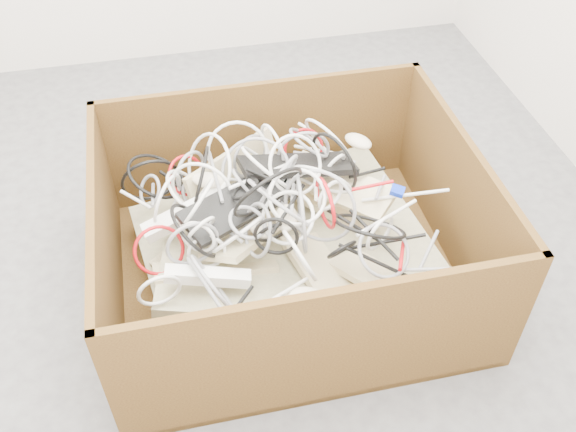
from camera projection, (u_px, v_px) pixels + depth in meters
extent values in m
plane|color=#48484A|center=(245.00, 242.00, 2.50)|extent=(3.00, 3.00, 0.00)
cube|color=#36200D|center=(289.00, 276.00, 2.35)|extent=(1.24, 1.03, 0.03)
cube|color=#36200D|center=(262.00, 140.00, 2.54)|extent=(1.24, 0.03, 0.52)
cube|color=#36200D|center=(328.00, 350.00, 1.83)|extent=(1.24, 0.02, 0.52)
cube|color=#36200D|center=(456.00, 202.00, 2.28)|extent=(0.02, 0.98, 0.52)
cube|color=#36200D|center=(107.00, 256.00, 2.09)|extent=(0.03, 0.98, 0.52)
cube|color=tan|center=(288.00, 259.00, 2.32)|extent=(1.09, 0.94, 0.20)
cube|color=tan|center=(263.00, 263.00, 2.20)|extent=(0.78, 0.70, 0.21)
cube|color=beige|center=(206.00, 241.00, 2.27)|extent=(0.41, 0.34, 0.11)
cube|color=beige|center=(324.00, 202.00, 2.37)|extent=(0.39, 0.34, 0.17)
cube|color=beige|center=(325.00, 278.00, 2.08)|extent=(0.23, 0.42, 0.07)
cube|color=beige|center=(215.00, 267.00, 2.11)|extent=(0.41, 0.15, 0.11)
cube|color=beige|center=(383.00, 280.00, 2.03)|extent=(0.29, 0.41, 0.17)
cube|color=beige|center=(233.00, 170.00, 2.27)|extent=(0.37, 0.28, 0.15)
cube|color=beige|center=(251.00, 234.00, 2.14)|extent=(0.37, 0.37, 0.18)
cube|color=beige|center=(340.00, 185.00, 2.26)|extent=(0.37, 0.39, 0.09)
cube|color=black|center=(298.00, 165.00, 2.19)|extent=(0.41, 0.17, 0.12)
cube|color=black|center=(240.00, 204.00, 2.07)|extent=(0.42, 0.32, 0.07)
ellipsoid|color=beige|center=(209.00, 214.00, 2.17)|extent=(0.13, 0.12, 0.04)
ellipsoid|color=beige|center=(358.00, 141.00, 2.41)|extent=(0.12, 0.13, 0.04)
ellipsoid|color=beige|center=(303.00, 297.00, 1.90)|extent=(0.12, 0.08, 0.04)
ellipsoid|color=beige|center=(286.00, 218.00, 1.97)|extent=(0.09, 0.13, 0.04)
ellipsoid|color=beige|center=(208.00, 180.00, 2.14)|extent=(0.13, 0.11, 0.04)
ellipsoid|color=black|center=(379.00, 294.00, 1.95)|extent=(0.13, 0.13, 0.04)
ellipsoid|color=beige|center=(260.00, 227.00, 2.05)|extent=(0.10, 0.13, 0.04)
cube|color=white|center=(189.00, 212.00, 2.12)|extent=(0.33, 0.12, 0.13)
cube|color=white|center=(208.00, 276.00, 1.96)|extent=(0.27, 0.09, 0.09)
cube|color=#0D2BCB|center=(397.00, 191.00, 2.16)|extent=(0.06, 0.06, 0.03)
torus|color=gray|center=(278.00, 182.00, 2.04)|extent=(0.22, 0.21, 0.27)
torus|color=silver|center=(321.00, 180.00, 2.14)|extent=(0.24, 0.20, 0.26)
torus|color=silver|center=(270.00, 170.00, 2.13)|extent=(0.20, 0.28, 0.25)
torus|color=black|center=(200.00, 181.00, 2.20)|extent=(0.13, 0.30, 0.31)
torus|color=gray|center=(248.00, 222.00, 1.94)|extent=(0.16, 0.17, 0.08)
torus|color=silver|center=(237.00, 152.00, 2.23)|extent=(0.25, 0.12, 0.23)
torus|color=gray|center=(150.00, 191.00, 2.20)|extent=(0.11, 0.12, 0.12)
torus|color=gray|center=(193.00, 244.00, 1.95)|extent=(0.23, 0.06, 0.24)
torus|color=gray|center=(384.00, 251.00, 1.94)|extent=(0.18, 0.17, 0.14)
torus|color=silver|center=(201.00, 229.00, 1.95)|extent=(0.13, 0.10, 0.15)
torus|color=silver|center=(238.00, 233.00, 2.01)|extent=(0.23, 0.23, 0.19)
torus|color=#B30C13|center=(159.00, 250.00, 2.03)|extent=(0.22, 0.12, 0.20)
torus|color=gray|center=(309.00, 143.00, 2.25)|extent=(0.16, 0.20, 0.15)
torus|color=silver|center=(198.00, 237.00, 1.96)|extent=(0.14, 0.08, 0.16)
torus|color=gray|center=(258.00, 230.00, 1.98)|extent=(0.10, 0.25, 0.24)
torus|color=black|center=(342.00, 250.00, 1.97)|extent=(0.14, 0.09, 0.13)
torus|color=black|center=(151.00, 180.00, 2.28)|extent=(0.25, 0.08, 0.25)
torus|color=gray|center=(280.00, 204.00, 1.98)|extent=(0.26, 0.28, 0.22)
torus|color=silver|center=(330.00, 196.00, 1.99)|extent=(0.11, 0.07, 0.12)
torus|color=gray|center=(200.00, 192.00, 2.20)|extent=(0.17, 0.10, 0.15)
torus|color=silver|center=(335.00, 165.00, 2.23)|extent=(0.13, 0.08, 0.14)
torus|color=#B30C13|center=(187.00, 175.00, 2.24)|extent=(0.19, 0.13, 0.17)
torus|color=silver|center=(297.00, 197.00, 1.94)|extent=(0.25, 0.21, 0.16)
torus|color=silver|center=(288.00, 218.00, 1.96)|extent=(0.22, 0.19, 0.15)
torus|color=black|center=(273.00, 232.00, 1.97)|extent=(0.15, 0.06, 0.15)
torus|color=silver|center=(196.00, 204.00, 2.04)|extent=(0.16, 0.25, 0.25)
torus|color=black|center=(196.00, 230.00, 2.01)|extent=(0.15, 0.25, 0.22)
torus|color=gray|center=(303.00, 153.00, 2.24)|extent=(0.27, 0.02, 0.27)
torus|color=black|center=(245.00, 189.00, 2.05)|extent=(0.11, 0.13, 0.09)
torus|color=gray|center=(244.00, 184.00, 2.13)|extent=(0.10, 0.17, 0.16)
torus|color=gray|center=(320.00, 206.00, 2.00)|extent=(0.24, 0.24, 0.31)
torus|color=black|center=(156.00, 176.00, 2.25)|extent=(0.27, 0.30, 0.15)
torus|color=black|center=(369.00, 226.00, 1.98)|extent=(0.29, 0.26, 0.19)
torus|color=black|center=(276.00, 236.00, 1.91)|extent=(0.19, 0.07, 0.20)
torus|color=silver|center=(273.00, 145.00, 2.22)|extent=(0.08, 0.22, 0.23)
torus|color=silver|center=(159.00, 291.00, 1.88)|extent=(0.19, 0.05, 0.19)
torus|color=black|center=(268.00, 193.00, 1.95)|extent=(0.28, 0.20, 0.30)
torus|color=silver|center=(209.00, 168.00, 2.18)|extent=(0.15, 0.32, 0.31)
torus|color=#B30C13|center=(304.00, 149.00, 2.32)|extent=(0.21, 0.11, 0.19)
torus|color=gray|center=(301.00, 214.00, 2.02)|extent=(0.05, 0.34, 0.34)
torus|color=#B30C13|center=(325.00, 203.00, 1.99)|extent=(0.03, 0.20, 0.20)
torus|color=black|center=(334.00, 162.00, 2.19)|extent=(0.12, 0.24, 0.25)
torus|color=silver|center=(380.00, 233.00, 1.97)|extent=(0.15, 0.11, 0.18)
torus|color=silver|center=(207.00, 252.00, 1.99)|extent=(0.15, 0.04, 0.15)
torus|color=silver|center=(168.00, 201.00, 2.14)|extent=(0.16, 0.23, 0.26)
torus|color=gray|center=(256.00, 173.00, 2.15)|extent=(0.31, 0.26, 0.21)
torus|color=gray|center=(214.00, 286.00, 1.87)|extent=(0.16, 0.26, 0.23)
torus|color=gray|center=(191.00, 171.00, 2.22)|extent=(0.16, 0.16, 0.21)
torus|color=silver|center=(300.00, 256.00, 1.88)|extent=(0.10, 0.22, 0.22)
torus|color=silver|center=(202.00, 189.00, 2.12)|extent=(0.24, 0.11, 0.26)
torus|color=silver|center=(328.00, 143.00, 2.29)|extent=(0.18, 0.28, 0.30)
torus|color=silver|center=(189.00, 193.00, 2.17)|extent=(0.18, 0.25, 0.19)
torus|color=gray|center=(250.00, 156.00, 2.28)|extent=(0.19, 0.14, 0.23)
torus|color=silver|center=(296.00, 165.00, 2.07)|extent=(0.27, 0.20, 0.22)
cylinder|color=silver|center=(387.00, 217.00, 1.99)|extent=(0.23, 0.12, 0.02)
cylinder|color=black|center=(367.00, 173.00, 2.23)|extent=(0.14, 0.04, 0.02)
cylinder|color=gray|center=(429.00, 250.00, 2.03)|extent=(0.12, 0.14, 0.03)
cylinder|color=silver|center=(136.00, 200.00, 2.18)|extent=(0.10, 0.09, 0.05)
cylinder|color=gray|center=(324.00, 157.00, 2.32)|extent=(0.22, 0.11, 0.03)
cylinder|color=black|center=(374.00, 235.00, 1.96)|extent=(0.11, 0.19, 0.07)
cylinder|color=gray|center=(218.00, 224.00, 2.05)|extent=(0.14, 0.16, 0.06)
cylinder|color=#B30C13|center=(371.00, 186.00, 2.12)|extent=(0.15, 0.04, 0.05)
cylinder|color=silver|center=(284.00, 293.00, 1.88)|extent=(0.18, 0.14, 0.08)
cylinder|color=black|center=(266.00, 178.00, 2.06)|extent=(0.12, 0.09, 0.04)
cylinder|color=black|center=(351.00, 224.00, 2.01)|extent=(0.15, 0.18, 0.04)
cylinder|color=gray|center=(209.00, 291.00, 1.86)|extent=(0.11, 0.28, 0.03)
cylinder|color=gray|center=(153.00, 195.00, 2.21)|extent=(0.02, 0.15, 0.05)
cylinder|color=black|center=(173.00, 181.00, 2.28)|extent=(0.09, 0.10, 0.04)
cylinder|color=silver|center=(316.00, 182.00, 2.08)|extent=(0.07, 0.25, 0.08)
cylinder|color=black|center=(385.00, 242.00, 2.00)|extent=(0.25, 0.06, 0.07)
cylinder|color=silver|center=(311.00, 131.00, 2.38)|extent=(0.08, 0.11, 0.01)
cylinder|color=black|center=(288.00, 208.00, 1.94)|extent=(0.14, 0.16, 0.05)
cylinder|color=silver|center=(320.00, 151.00, 2.37)|extent=(0.17, 0.15, 0.06)
cylinder|color=gray|center=(440.00, 269.00, 1.94)|extent=(0.22, 0.07, 0.04)
cylinder|color=#B30C13|center=(402.00, 256.00, 1.93)|extent=(0.08, 0.16, 0.07)
cylinder|color=black|center=(191.00, 177.00, 2.29)|extent=(0.24, 0.11, 0.07)
cylinder|color=gray|center=(216.00, 176.00, 2.12)|extent=(0.02, 0.25, 0.02)
cylinder|color=silver|center=(263.00, 174.00, 2.11)|extent=(0.25, 0.11, 0.02)
cylinder|color=gray|center=(293.00, 196.00, 1.99)|extent=(0.06, 0.17, 0.03)
cylinder|color=silver|center=(405.00, 195.00, 2.16)|extent=(0.29, 0.08, 0.06)
cylinder|color=black|center=(375.00, 261.00, 1.98)|extent=(0.21, 0.15, 0.07)
cylinder|color=black|center=(237.00, 308.00, 1.82)|extent=(0.13, 0.15, 0.03)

